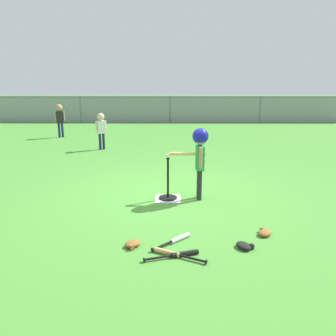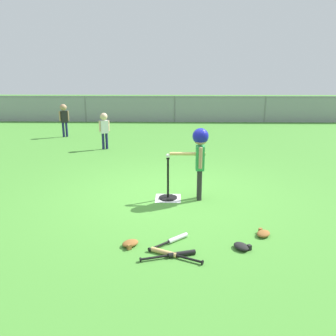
{
  "view_description": "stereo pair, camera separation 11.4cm",
  "coord_description": "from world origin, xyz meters",
  "px_view_note": "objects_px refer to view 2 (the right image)",
  "views": [
    {
      "loc": [
        -0.0,
        -5.87,
        2.11
      ],
      "look_at": [
        -0.04,
        -0.19,
        0.55
      ],
      "focal_mm": 36.96,
      "sensor_mm": 36.0,
      "label": 1
    },
    {
      "loc": [
        0.11,
        -5.87,
        2.11
      ],
      "look_at": [
        -0.04,
        -0.19,
        0.55
      ],
      "focal_mm": 36.96,
      "sensor_mm": 36.0,
      "label": 2
    }
  ],
  "objects_px": {
    "baseball_on_tee": "(168,156)",
    "fielder_deep_left": "(104,126)",
    "fielder_deep_right": "(64,116)",
    "spare_bat_black": "(176,254)",
    "glove_near_bats": "(130,243)",
    "glove_by_plate": "(242,246)",
    "glove_tossed_aside": "(263,233)",
    "batting_tee": "(168,192)",
    "batter_child": "(200,149)",
    "spare_bat_wood": "(169,254)",
    "spare_bat_silver": "(174,240)"
  },
  "relations": [
    {
      "from": "glove_by_plate",
      "to": "spare_bat_silver",
      "type": "bearing_deg",
      "value": 168.48
    },
    {
      "from": "spare_bat_silver",
      "to": "spare_bat_wood",
      "type": "bearing_deg",
      "value": -98.71
    },
    {
      "from": "fielder_deep_right",
      "to": "spare_bat_black",
      "type": "bearing_deg",
      "value": -64.29
    },
    {
      "from": "fielder_deep_right",
      "to": "spare_bat_wood",
      "type": "relative_size",
      "value": 1.76
    },
    {
      "from": "glove_tossed_aside",
      "to": "batting_tee",
      "type": "bearing_deg",
      "value": 133.03
    },
    {
      "from": "batter_child",
      "to": "spare_bat_silver",
      "type": "height_order",
      "value": "batter_child"
    },
    {
      "from": "baseball_on_tee",
      "to": "glove_near_bats",
      "type": "height_order",
      "value": "baseball_on_tee"
    },
    {
      "from": "spare_bat_black",
      "to": "glove_near_bats",
      "type": "xyz_separation_m",
      "value": [
        -0.58,
        0.25,
        0.01
      ]
    },
    {
      "from": "baseball_on_tee",
      "to": "fielder_deep_left",
      "type": "relative_size",
      "value": 0.07
    },
    {
      "from": "batter_child",
      "to": "glove_by_plate",
      "type": "height_order",
      "value": "batter_child"
    },
    {
      "from": "baseball_on_tee",
      "to": "spare_bat_wood",
      "type": "height_order",
      "value": "baseball_on_tee"
    },
    {
      "from": "fielder_deep_left",
      "to": "spare_bat_black",
      "type": "xyz_separation_m",
      "value": [
        2.06,
        -6.02,
        -0.64
      ]
    },
    {
      "from": "baseball_on_tee",
      "to": "spare_bat_wood",
      "type": "bearing_deg",
      "value": -88.16
    },
    {
      "from": "baseball_on_tee",
      "to": "glove_by_plate",
      "type": "distance_m",
      "value": 2.15
    },
    {
      "from": "glove_by_plate",
      "to": "fielder_deep_left",
      "type": "bearing_deg",
      "value": 116.34
    },
    {
      "from": "batter_child",
      "to": "fielder_deep_left",
      "type": "distance_m",
      "value": 4.73
    },
    {
      "from": "batter_child",
      "to": "glove_near_bats",
      "type": "bearing_deg",
      "value": -119.17
    },
    {
      "from": "spare_bat_silver",
      "to": "glove_tossed_aside",
      "type": "relative_size",
      "value": 1.85
    },
    {
      "from": "spare_bat_black",
      "to": "glove_near_bats",
      "type": "relative_size",
      "value": 2.45
    },
    {
      "from": "batting_tee",
      "to": "glove_near_bats",
      "type": "height_order",
      "value": "batting_tee"
    },
    {
      "from": "spare_bat_black",
      "to": "glove_by_plate",
      "type": "bearing_deg",
      "value": 14.39
    },
    {
      "from": "fielder_deep_left",
      "to": "glove_near_bats",
      "type": "bearing_deg",
      "value": -75.56
    },
    {
      "from": "glove_by_plate",
      "to": "batter_child",
      "type": "bearing_deg",
      "value": 103.55
    },
    {
      "from": "batting_tee",
      "to": "batter_child",
      "type": "xyz_separation_m",
      "value": [
        0.53,
        -0.01,
        0.76
      ]
    },
    {
      "from": "spare_bat_wood",
      "to": "glove_tossed_aside",
      "type": "bearing_deg",
      "value": 24.09
    },
    {
      "from": "spare_bat_black",
      "to": "glove_tossed_aside",
      "type": "height_order",
      "value": "glove_tossed_aside"
    },
    {
      "from": "batting_tee",
      "to": "baseball_on_tee",
      "type": "distance_m",
      "value": 0.64
    },
    {
      "from": "baseball_on_tee",
      "to": "spare_bat_wood",
      "type": "distance_m",
      "value": 2.1
    },
    {
      "from": "spare_bat_wood",
      "to": "fielder_deep_right",
      "type": "bearing_deg",
      "value": 115.26
    },
    {
      "from": "fielder_deep_left",
      "to": "batter_child",
      "type": "bearing_deg",
      "value": -58.75
    },
    {
      "from": "batting_tee",
      "to": "spare_bat_black",
      "type": "bearing_deg",
      "value": -85.72
    },
    {
      "from": "baseball_on_tee",
      "to": "spare_bat_wood",
      "type": "xyz_separation_m",
      "value": [
        0.06,
        -1.97,
        -0.73
      ]
    },
    {
      "from": "spare_bat_silver",
      "to": "spare_bat_wood",
      "type": "xyz_separation_m",
      "value": [
        -0.06,
        -0.36,
        0.0
      ]
    },
    {
      "from": "baseball_on_tee",
      "to": "glove_near_bats",
      "type": "bearing_deg",
      "value": -103.96
    },
    {
      "from": "batting_tee",
      "to": "spare_bat_silver",
      "type": "height_order",
      "value": "batting_tee"
    },
    {
      "from": "spare_bat_black",
      "to": "fielder_deep_right",
      "type": "bearing_deg",
      "value": 115.71
    },
    {
      "from": "spare_bat_silver",
      "to": "fielder_deep_right",
      "type": "bearing_deg",
      "value": 116.64
    },
    {
      "from": "glove_by_plate",
      "to": "glove_tossed_aside",
      "type": "xyz_separation_m",
      "value": [
        0.35,
        0.37,
        0.0
      ]
    },
    {
      "from": "fielder_deep_left",
      "to": "glove_tossed_aside",
      "type": "distance_m",
      "value": 6.36
    },
    {
      "from": "baseball_on_tee",
      "to": "fielder_deep_left",
      "type": "bearing_deg",
      "value": 115.43
    },
    {
      "from": "fielder_deep_left",
      "to": "fielder_deep_right",
      "type": "xyz_separation_m",
      "value": [
        -1.77,
        1.95,
        0.05
      ]
    },
    {
      "from": "baseball_on_tee",
      "to": "glove_near_bats",
      "type": "relative_size",
      "value": 0.27
    },
    {
      "from": "baseball_on_tee",
      "to": "glove_by_plate",
      "type": "relative_size",
      "value": 0.27
    },
    {
      "from": "spare_bat_wood",
      "to": "glove_near_bats",
      "type": "xyz_separation_m",
      "value": [
        -0.5,
        0.23,
        0.01
      ]
    },
    {
      "from": "fielder_deep_right",
      "to": "glove_tossed_aside",
      "type": "height_order",
      "value": "fielder_deep_right"
    },
    {
      "from": "fielder_deep_right",
      "to": "spare_bat_black",
      "type": "xyz_separation_m",
      "value": [
        3.84,
        -7.97,
        -0.69
      ]
    },
    {
      "from": "spare_bat_silver",
      "to": "glove_tossed_aside",
      "type": "height_order",
      "value": "glove_tossed_aside"
    },
    {
      "from": "batting_tee",
      "to": "glove_near_bats",
      "type": "bearing_deg",
      "value": -103.96
    },
    {
      "from": "spare_bat_black",
      "to": "glove_tossed_aside",
      "type": "distance_m",
      "value": 1.3
    },
    {
      "from": "fielder_deep_right",
      "to": "glove_tossed_aside",
      "type": "relative_size",
      "value": 4.09
    }
  ]
}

